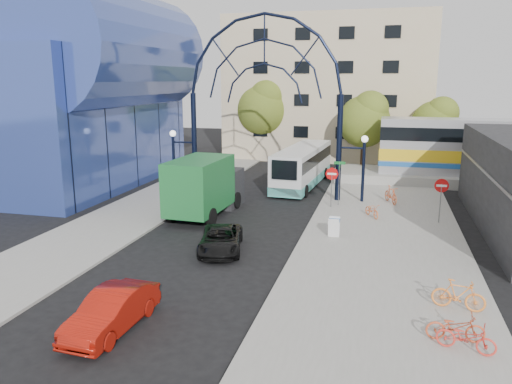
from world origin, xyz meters
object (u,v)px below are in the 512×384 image
(tree_north_a, at_px, (366,119))
(stop_sign, at_px, (332,177))
(green_truck, at_px, (206,186))
(street_name_sign, at_px, (339,174))
(tree_north_c, at_px, (437,122))
(do_not_enter_sign, at_px, (441,190))
(tree_north_b, at_px, (264,107))
(city_bus, at_px, (303,166))
(bike_near_a, at_px, (372,210))
(bike_far_a, at_px, (466,337))
(gateway_arch, at_px, (264,69))
(sandwich_board, at_px, (334,225))
(bike_far_b, at_px, (459,295))
(black_suv, at_px, (221,240))
(bike_near_b, at_px, (391,195))
(red_sedan, at_px, (112,311))
(bike_far_c, at_px, (455,327))

(tree_north_a, bearing_deg, stop_sign, -95.42)
(green_truck, bearing_deg, street_name_sign, 29.82)
(tree_north_c, bearing_deg, do_not_enter_sign, -93.58)
(tree_north_a, relative_size, tree_north_b, 0.88)
(tree_north_b, relative_size, city_bus, 0.75)
(bike_near_a, bearing_deg, bike_far_a, -107.21)
(gateway_arch, relative_size, bike_far_a, 8.13)
(sandwich_board, relative_size, tree_north_a, 0.14)
(street_name_sign, distance_m, bike_far_a, 17.55)
(do_not_enter_sign, distance_m, bike_near_a, 3.94)
(green_truck, height_order, bike_far_b, green_truck)
(black_suv, xyz_separation_m, bike_near_a, (6.70, 7.48, -0.05))
(street_name_sign, relative_size, city_bus, 0.26)
(tree_north_a, xyz_separation_m, black_suv, (-5.47, -23.17, -4.04))
(green_truck, bearing_deg, tree_north_c, 55.77)
(bike_near_b, bearing_deg, city_bus, 121.19)
(bike_near_b, bearing_deg, red_sedan, -137.86)
(city_bus, xyz_separation_m, bike_near_a, (5.44, -8.36, -1.00))
(black_suv, bearing_deg, bike_near_a, 34.78)
(stop_sign, relative_size, tree_north_c, 0.38)
(stop_sign, relative_size, do_not_enter_sign, 1.01)
(sandwich_board, relative_size, city_bus, 0.09)
(street_name_sign, distance_m, tree_north_c, 16.95)
(black_suv, relative_size, bike_far_b, 2.29)
(sandwich_board, bearing_deg, tree_north_b, 111.59)
(street_name_sign, xyz_separation_m, bike_far_b, (5.41, -13.81, -1.47))
(green_truck, bearing_deg, bike_far_c, -41.76)
(city_bus, distance_m, bike_far_c, 23.64)
(sandwich_board, xyz_separation_m, tree_north_a, (0.52, 19.95, 3.86))
(tree_north_a, bearing_deg, red_sedan, -101.67)
(street_name_sign, bearing_deg, city_bus, 118.75)
(do_not_enter_sign, distance_m, tree_north_c, 18.11)
(bike_far_b, xyz_separation_m, bike_far_c, (-0.37, -2.30, -0.08))
(stop_sign, xyz_separation_m, tree_north_a, (1.32, 13.93, 2.61))
(do_not_enter_sign, height_order, bike_far_b, do_not_enter_sign)
(sandwich_board, xyz_separation_m, bike_far_b, (5.01, -7.19, -0.08))
(tree_north_a, height_order, bike_far_a, tree_north_a)
(tree_north_a, xyz_separation_m, bike_far_a, (4.34, -29.99, -4.04))
(stop_sign, relative_size, bike_far_c, 1.44)
(bike_near_a, bearing_deg, gateway_arch, 123.39)
(bike_far_a, bearing_deg, bike_near_b, 20.02)
(tree_north_b, bearing_deg, city_bus, -62.94)
(sandwich_board, relative_size, green_truck, 0.14)
(do_not_enter_sign, relative_size, street_name_sign, 0.89)
(tree_north_c, distance_m, red_sedan, 35.68)
(gateway_arch, bearing_deg, bike_far_c, -59.68)
(tree_north_a, height_order, bike_far_b, tree_north_a)
(tree_north_c, distance_m, bike_near_b, 14.86)
(do_not_enter_sign, xyz_separation_m, tree_north_b, (-14.88, 19.93, 3.29))
(do_not_enter_sign, height_order, sandwich_board, do_not_enter_sign)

